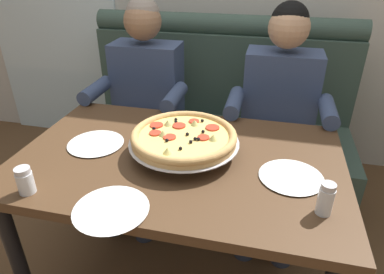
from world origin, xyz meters
The scene contains 11 objects.
booth_bench centered at (0.00, 0.89, 0.40)m, with size 1.74×0.78×1.13m.
dining_table centered at (0.00, 0.00, 0.66)m, with size 1.31×0.84×0.76m.
diner_left centered at (-0.39, 0.62, 0.71)m, with size 0.54×0.64×1.27m.
diner_right centered at (0.39, 0.62, 0.71)m, with size 0.54×0.64×1.27m.
pizza centered at (0.02, 0.03, 0.83)m, with size 0.45×0.45×0.11m.
shaker_oregano centered at (-0.44, -0.34, 0.80)m, with size 0.06×0.06×0.10m.
shaker_parmesan centered at (0.54, -0.22, 0.80)m, with size 0.05×0.05×0.11m.
plate_near_left centered at (-0.12, -0.37, 0.77)m, with size 0.25×0.25×0.02m.
plate_near_right centered at (-0.37, 0.01, 0.77)m, with size 0.24×0.24×0.02m.
plate_far_side centered at (0.44, -0.05, 0.77)m, with size 0.24×0.24×0.02m.
patio_chair centered at (-1.43, 2.05, 0.52)m, with size 0.43×0.43×0.86m.
Camera 1 is at (0.33, -1.14, 1.49)m, focal length 32.16 mm.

